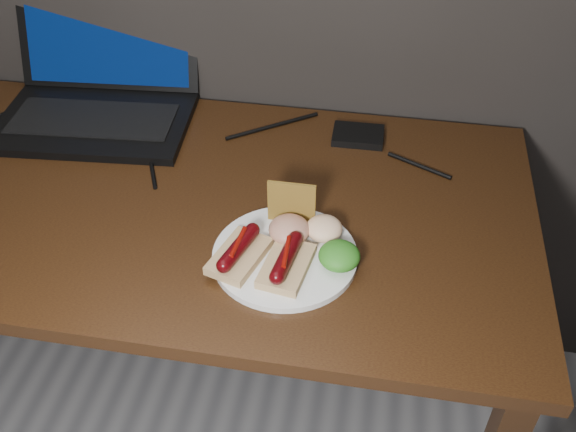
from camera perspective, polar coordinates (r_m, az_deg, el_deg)
The scene contains 11 objects.
desk at distance 1.31m, azimuth -10.41°, elevation -1.03°, with size 1.40×0.70×0.75m.
laptop at distance 1.50m, azimuth -16.46°, elevation 10.61°, with size 0.44×0.38×0.25m.
hard_drive at distance 1.38m, azimuth 6.25°, elevation 7.13°, with size 0.11×0.08×0.02m, color black.
desk_cables at distance 1.38m, azimuth -8.90°, elevation 6.51°, with size 1.07×0.32×0.01m.
plate at distance 1.09m, azimuth -0.27°, elevation -3.54°, with size 0.25×0.25×0.01m, color silver.
bread_sausage_left at distance 1.07m, azimuth -4.39°, elevation -3.23°, with size 0.10×0.13×0.04m.
bread_sausage_center at distance 1.05m, azimuth -0.14°, elevation -4.12°, with size 0.09×0.12×0.04m.
crispbread at distance 1.12m, azimuth 0.32°, elevation 1.19°, with size 0.09×0.01×0.09m, color #A57E2D.
salad_greens at distance 1.06m, azimuth 4.58°, elevation -3.55°, with size 0.07×0.07×0.04m, color #1B4F0F.
salsa_mound at distance 1.11m, azimuth 0.11°, elevation -1.19°, with size 0.07×0.07×0.04m, color maroon.
coleslaw_mound at distance 1.11m, azimuth 3.23°, elevation -1.10°, with size 0.06×0.06×0.04m, color silver.
Camera 1 is at (0.40, 0.48, 1.52)m, focal length 40.00 mm.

